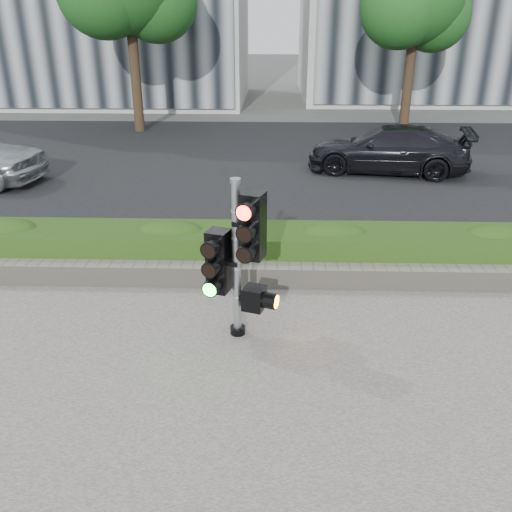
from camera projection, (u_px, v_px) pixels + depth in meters
name	position (u px, v px, depth m)	size (l,w,h in m)	color
ground	(233.00, 354.00, 6.90)	(120.00, 120.00, 0.00)	#51514C
road	(257.00, 161.00, 16.03)	(60.00, 13.00, 0.02)	black
curb	(245.00, 252.00, 9.75)	(60.00, 0.25, 0.12)	gray
stone_wall	(242.00, 275.00, 8.55)	(12.00, 0.32, 0.34)	gray
hedge	(244.00, 249.00, 9.08)	(12.00, 1.00, 0.68)	#447123
tree_right	(416.00, 0.00, 19.14)	(4.10, 3.58, 6.53)	black
traffic_signal	(240.00, 252.00, 6.83)	(0.79, 0.65, 2.15)	black
car_dark	(388.00, 149.00, 14.66)	(1.75, 4.30, 1.25)	black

